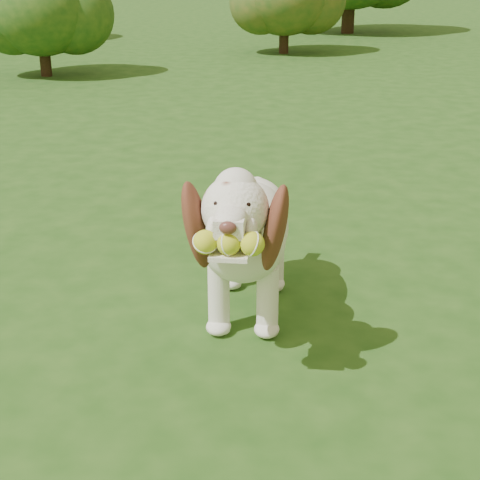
# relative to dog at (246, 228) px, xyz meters

# --- Properties ---
(ground) EXTENTS (80.00, 80.00, 0.00)m
(ground) POSITION_rel_dog_xyz_m (-0.23, -0.10, -0.44)
(ground) COLOR #1D4313
(ground) RESTS_ON ground
(dog) EXTENTS (0.47, 1.27, 0.83)m
(dog) POSITION_rel_dog_xyz_m (0.00, 0.00, 0.00)
(dog) COLOR white
(dog) RESTS_ON ground
(shrub_a) EXTENTS (1.39, 1.39, 1.44)m
(shrub_a) POSITION_rel_dog_xyz_m (-3.70, 6.17, 0.40)
(shrub_a) COLOR #382314
(shrub_a) RESTS_ON ground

